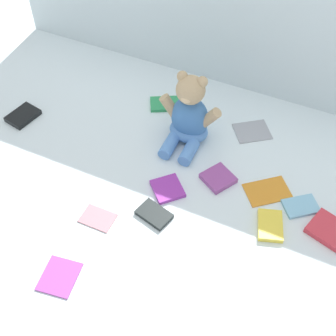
{
  "coord_description": "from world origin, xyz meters",
  "views": [
    {
      "loc": [
        0.38,
        -0.94,
        1.18
      ],
      "look_at": [
        -0.01,
        -0.1,
        0.1
      ],
      "focal_mm": 49.92,
      "sensor_mm": 36.0,
      "label": 1
    }
  ],
  "objects": [
    {
      "name": "teddy_bear",
      "position": [
        -0.05,
        0.14,
        0.1
      ],
      "size": [
        0.22,
        0.19,
        0.27
      ],
      "rotation": [
        0.0,
        0.0,
        0.03
      ],
      "color": "#3F72B2",
      "rests_on": "ground_plane"
    },
    {
      "name": "book_case_3",
      "position": [
        0.12,
        -0.0,
        0.01
      ],
      "size": [
        0.12,
        0.12,
        0.02
      ],
      "primitive_type": "cube",
      "rotation": [
        0.0,
        0.0,
        4.19
      ],
      "color": "#8D408A",
      "rests_on": "ground_plane"
    },
    {
      "name": "book_case_9",
      "position": [
        0.28,
        0.02,
        0.0
      ],
      "size": [
        0.17,
        0.16,
        0.01
      ],
      "primitive_type": "cube",
      "rotation": [
        0.0,
        0.0,
        5.41
      ],
      "color": "orange",
      "rests_on": "ground_plane"
    },
    {
      "name": "book_case_1",
      "position": [
        0.39,
        0.01,
        0.01
      ],
      "size": [
        0.13,
        0.12,
        0.01
      ],
      "primitive_type": "cube",
      "rotation": [
        0.0,
        0.0,
        5.38
      ],
      "color": "#79B4D3",
      "rests_on": "ground_plane"
    },
    {
      "name": "book_case_0",
      "position": [
        0.33,
        -0.11,
        0.01
      ],
      "size": [
        0.1,
        0.13,
        0.02
      ],
      "primitive_type": "cube",
      "rotation": [
        0.0,
        0.0,
        3.46
      ],
      "color": "yellow",
      "rests_on": "ground_plane"
    },
    {
      "name": "book_case_10",
      "position": [
        -0.16,
        -0.3,
        0.0
      ],
      "size": [
        0.1,
        0.07,
        0.01
      ],
      "primitive_type": "cube",
      "rotation": [
        0.0,
        0.0,
        1.58
      ],
      "color": "#BB7B85",
      "rests_on": "ground_plane"
    },
    {
      "name": "book_case_11",
      "position": [
        -0.01,
        -0.21,
        0.01
      ],
      "size": [
        0.12,
        0.09,
        0.01
      ],
      "primitive_type": "cube",
      "rotation": [
        0.0,
        0.0,
        4.46
      ],
      "color": "black",
      "rests_on": "ground_plane"
    },
    {
      "name": "book_case_7",
      "position": [
        -0.63,
        -0.02,
        0.01
      ],
      "size": [
        0.1,
        0.12,
        0.02
      ],
      "primitive_type": "cube",
      "rotation": [
        0.0,
        0.0,
        6.09
      ],
      "color": "black",
      "rests_on": "ground_plane"
    },
    {
      "name": "book_case_4",
      "position": [
        -0.16,
        -0.51,
        0.0
      ],
      "size": [
        0.11,
        0.12,
        0.01
      ],
      "primitive_type": "cube",
      "rotation": [
        0.0,
        0.0,
        0.15
      ],
      "color": "#984098",
      "rests_on": "ground_plane"
    },
    {
      "name": "book_case_2",
      "position": [
        -0.19,
        0.26,
        0.01
      ],
      "size": [
        0.14,
        0.12,
        0.01
      ],
      "primitive_type": "cube",
      "rotation": [
        0.0,
        0.0,
        2.06
      ],
      "color": "#2A8E50",
      "rests_on": "ground_plane"
    },
    {
      "name": "book_case_8",
      "position": [
        0.49,
        -0.05,
        0.01
      ],
      "size": [
        0.14,
        0.13,
        0.02
      ],
      "primitive_type": "cube",
      "rotation": [
        0.0,
        0.0,
        1.27
      ],
      "color": "#C9313E",
      "rests_on": "ground_plane"
    },
    {
      "name": "book_case_6",
      "position": [
        0.15,
        0.26,
        0.0
      ],
      "size": [
        0.16,
        0.15,
        0.01
      ],
      "primitive_type": "cube",
      "rotation": [
        0.0,
        0.0,
        5.35
      ],
      "color": "#91939B",
      "rests_on": "ground_plane"
    },
    {
      "name": "backdrop_drape",
      "position": [
        0.0,
        0.49,
        0.31
      ],
      "size": [
        1.86,
        0.03,
        0.62
      ],
      "primitive_type": "cube",
      "color": "silver",
      "rests_on": "ground_plane"
    },
    {
      "name": "book_case_5",
      "position": [
        -0.01,
        -0.11,
        0.01
      ],
      "size": [
        0.13,
        0.13,
        0.01
      ],
      "primitive_type": "cube",
      "rotation": [
        0.0,
        0.0,
        2.37
      ],
      "color": "purple",
      "rests_on": "ground_plane"
    },
    {
      "name": "ground_plane",
      "position": [
        0.0,
        0.0,
        0.0
      ],
      "size": [
        3.2,
        3.2,
        0.0
      ],
      "primitive_type": "plane",
      "color": "silver"
    }
  ]
}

